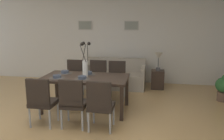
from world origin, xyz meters
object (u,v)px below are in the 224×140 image
object	(u,v)px
dining_chair_near_right	(74,76)
dining_chair_far_left	(73,101)
centerpiece_vase	(85,64)
table_lamp	(158,57)
dining_table	(85,80)
dining_chair_mid_left	(100,103)
framed_picture_center	(131,26)
bowl_near_left	(57,76)
bowl_far_right	(88,73)
bowl_far_left	(82,77)
side_table	(158,79)
bowl_near_right	(65,72)
sofa	(115,77)
dining_chair_mid_right	(117,78)
framed_picture_left	(85,25)
dining_chair_near_left	(41,100)
potted_plant	(224,86)
dining_chair_far_right	(97,77)

from	to	relation	value
dining_chair_near_right	dining_chair_far_left	bearing A→B (deg)	-71.56
centerpiece_vase	table_lamp	distance (m)	2.47
dining_table	dining_chair_mid_left	distance (m)	1.06
centerpiece_vase	framed_picture_center	size ratio (longest dim) A/B	1.68
bowl_near_left	dining_chair_mid_left	bearing A→B (deg)	-32.54
bowl_near_left	bowl_far_right	xyz separation A→B (m)	(0.54, 0.44, 0.00)
bowl_far_left	side_table	distance (m)	2.70
bowl_far_left	dining_chair_near_right	bearing A→B (deg)	116.96
bowl_near_right	bowl_far_left	xyz separation A→B (m)	(0.54, -0.44, 0.00)
centerpiece_vase	bowl_far_right	world-z (taller)	centerpiece_vase
bowl_near_right	sofa	world-z (taller)	bowl_near_right
dining_table	side_table	xyz separation A→B (m)	(1.54, 1.93, -0.41)
centerpiece_vase	table_lamp	size ratio (longest dim) A/B	1.44
bowl_far_left	side_table	xyz separation A→B (m)	(1.54, 2.15, -0.52)
dining_chair_mid_left	dining_chair_mid_right	xyz separation A→B (m)	(-0.00, 1.79, 0.00)
centerpiece_vase	framed_picture_left	bearing A→B (deg)	106.10
framed_picture_center	dining_chair_near_left	bearing A→B (deg)	-110.55
bowl_far_left	dining_chair_near_left	bearing A→B (deg)	-128.81
dining_chair_mid_right	framed_picture_center	bearing A→B (deg)	83.35
centerpiece_vase	framed_picture_left	world-z (taller)	framed_picture_left
dining_chair_mid_left	potted_plant	distance (m)	3.25
dining_chair_near_left	bowl_far_right	distance (m)	1.29
dining_chair_far_left	sofa	world-z (taller)	dining_chair_far_left
side_table	table_lamp	world-z (taller)	table_lamp
dining_chair_near_left	framed_picture_left	xyz separation A→B (m)	(-0.16, 3.41, 1.23)
centerpiece_vase	table_lamp	world-z (taller)	centerpiece_vase
bowl_near_right	bowl_far_left	bearing A→B (deg)	-39.05
centerpiece_vase	dining_chair_near_right	bearing A→B (deg)	122.52
bowl_far_left	potted_plant	world-z (taller)	bowl_far_left
bowl_far_right	framed_picture_left	size ratio (longest dim) A/B	0.39
dining_chair_near_right	framed_picture_center	world-z (taller)	framed_picture_center
dining_chair_far_left	bowl_near_right	world-z (taller)	dining_chair_far_left
dining_chair_far_left	potted_plant	xyz separation A→B (m)	(3.05, 1.99, -0.14)
dining_chair_near_left	dining_chair_far_right	world-z (taller)	same
dining_chair_near_left	centerpiece_vase	bearing A→B (deg)	58.55
dining_chair_far_left	bowl_near_left	bearing A→B (deg)	130.91
bowl_near_right	potted_plant	bearing A→B (deg)	13.95
bowl_far_right	potted_plant	bearing A→B (deg)	16.28
dining_table	centerpiece_vase	bearing A→B (deg)	55.35
dining_chair_near_right	bowl_far_right	xyz separation A→B (m)	(0.56, -0.66, 0.27)
potted_plant	centerpiece_vase	bearing A→B (deg)	-160.05
dining_chair_near_right	table_lamp	size ratio (longest dim) A/B	1.80
dining_chair_near_right	side_table	xyz separation A→B (m)	(2.10, 1.05, -0.25)
dining_chair_far_right	bowl_near_right	xyz separation A→B (m)	(-0.57, -0.70, 0.27)
dining_chair_far_left	side_table	world-z (taller)	dining_chair_far_left
dining_chair_far_right	bowl_far_right	world-z (taller)	dining_chair_far_right
dining_chair_far_right	bowl_near_left	xyz separation A→B (m)	(-0.57, -1.14, 0.27)
dining_chair_far_left	bowl_far_left	bearing A→B (deg)	92.25
dining_chair_near_right	bowl_near_right	xyz separation A→B (m)	(0.02, -0.66, 0.27)
dining_chair_near_right	bowl_far_right	bearing A→B (deg)	-49.73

